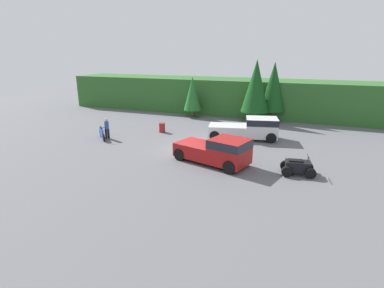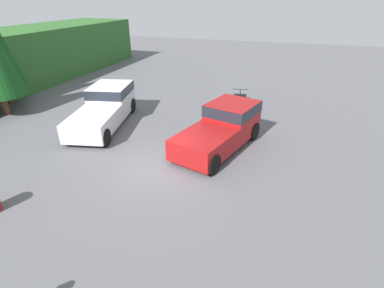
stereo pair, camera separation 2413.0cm
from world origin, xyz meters
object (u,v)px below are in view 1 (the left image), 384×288
object	(u,v)px
dirt_bike	(102,133)
rider_person	(107,128)
pickup_truck_red	(218,150)
pickup_truck_second	(249,128)
quad_atv	(298,167)
steel_barrel	(162,128)

from	to	relation	value
dirt_bike	rider_person	size ratio (longest dim) A/B	1.00
pickup_truck_red	pickup_truck_second	size ratio (longest dim) A/B	0.90
pickup_truck_second	rider_person	world-z (taller)	pickup_truck_second
pickup_truck_red	rider_person	distance (m)	11.21
quad_atv	steel_barrel	distance (m)	14.00
pickup_truck_second	quad_atv	world-z (taller)	pickup_truck_second
quad_atv	pickup_truck_red	bearing A→B (deg)	171.63
quad_atv	rider_person	size ratio (longest dim) A/B	1.23
dirt_bike	quad_atv	bearing A→B (deg)	35.97
pickup_truck_second	dirt_bike	world-z (taller)	pickup_truck_second
pickup_truck_second	steel_barrel	bearing A→B (deg)	171.70
pickup_truck_red	pickup_truck_second	xyz separation A→B (m)	(0.82, 6.99, 0.00)
rider_person	quad_atv	bearing A→B (deg)	51.34
pickup_truck_red	steel_barrel	size ratio (longest dim) A/B	6.32
pickup_truck_red	dirt_bike	bearing A→B (deg)	-175.54
pickup_truck_second	steel_barrel	distance (m)	8.21
dirt_bike	quad_atv	xyz separation A→B (m)	(16.37, -2.26, -0.01)
pickup_truck_red	dirt_bike	world-z (taller)	pickup_truck_red
pickup_truck_second	rider_person	xyz separation A→B (m)	(-11.71, -4.32, -0.04)
pickup_truck_second	steel_barrel	size ratio (longest dim) A/B	7.04
pickup_truck_second	dirt_bike	bearing A→B (deg)	-171.57
pickup_truck_red	quad_atv	world-z (taller)	pickup_truck_red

